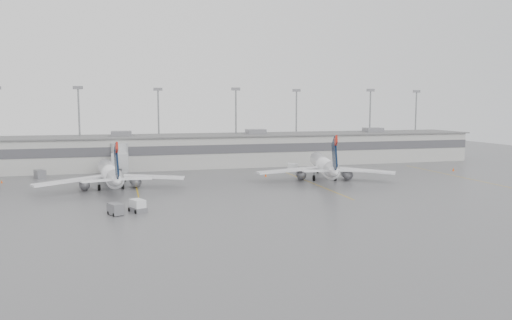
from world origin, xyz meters
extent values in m
plane|color=#535355|center=(0.00, 0.00, 0.00)|extent=(260.00, 260.00, 0.00)
cube|color=#A9A9A4|center=(0.00, 58.00, 4.00)|extent=(150.00, 16.00, 8.00)
cube|color=#47474C|center=(0.00, 49.95, 5.00)|extent=(150.00, 0.15, 2.20)
cube|color=#606060|center=(0.00, 58.00, 8.05)|extent=(152.00, 17.00, 0.30)
cube|color=slate|center=(50.00, 58.00, 8.80)|extent=(5.00, 4.00, 1.30)
cylinder|color=gray|center=(-30.00, 60.00, 10.00)|extent=(0.44, 0.44, 20.00)
cube|color=slate|center=(-30.00, 60.00, 20.20)|extent=(2.40, 0.50, 0.80)
cylinder|color=gray|center=(-10.00, 67.50, 10.00)|extent=(0.44, 0.44, 20.00)
cube|color=slate|center=(-10.00, 67.50, 20.20)|extent=(2.40, 0.50, 0.80)
cylinder|color=gray|center=(10.00, 60.00, 10.00)|extent=(0.44, 0.44, 20.00)
cube|color=slate|center=(10.00, 60.00, 20.20)|extent=(2.40, 0.50, 0.80)
cylinder|color=gray|center=(30.00, 67.50, 10.00)|extent=(0.44, 0.44, 20.00)
cube|color=slate|center=(30.00, 67.50, 20.20)|extent=(2.40, 0.50, 0.80)
cylinder|color=gray|center=(50.00, 60.00, 10.00)|extent=(0.44, 0.44, 20.00)
cube|color=slate|center=(50.00, 60.00, 20.20)|extent=(2.40, 0.50, 0.80)
cylinder|color=gray|center=(70.00, 67.50, 10.00)|extent=(0.44, 0.44, 20.00)
cube|color=slate|center=(70.00, 67.50, 20.20)|extent=(2.40, 0.50, 0.80)
cylinder|color=#989B9D|center=(-20.50, 50.00, 3.50)|extent=(4.00, 4.00, 7.00)
cube|color=#989B9D|center=(-20.50, 43.50, 4.30)|extent=(2.80, 13.00, 2.60)
cube|color=#989B9D|center=(-20.50, 36.00, 4.30)|extent=(3.40, 2.40, 3.00)
cylinder|color=gray|center=(-20.50, 36.00, 1.40)|extent=(0.70, 0.70, 2.80)
cube|color=black|center=(-20.50, 36.00, 0.35)|extent=(2.20, 1.20, 0.70)
cube|color=#C6960B|center=(-17.50, 24.00, 0.01)|extent=(0.25, 40.00, 0.01)
cube|color=#C6960B|center=(17.50, 24.00, 0.01)|extent=(0.25, 40.00, 0.01)
cube|color=#C6960B|center=(52.50, 24.00, 0.01)|extent=(0.25, 40.00, 0.01)
cylinder|color=white|center=(-22.44, 27.49, 3.06)|extent=(5.33, 22.63, 3.06)
cone|color=white|center=(-23.73, 40.08, 3.06)|extent=(3.34, 3.15, 3.06)
cone|color=white|center=(-21.06, 14.00, 3.47)|extent=(3.56, 5.39, 3.06)
cube|color=white|center=(-29.25, 23.92, 2.24)|extent=(13.20, 7.79, 0.36)
cube|color=white|center=(-15.05, 25.38, 2.24)|extent=(13.52, 5.38, 0.36)
cube|color=black|center=(-21.01, 13.49, 6.43)|extent=(0.89, 5.74, 6.67)
cube|color=#A9170D|center=(-20.87, 12.17, 9.08)|extent=(0.51, 2.08, 1.94)
cylinder|color=black|center=(-23.38, 36.63, 0.46)|extent=(0.45, 0.95, 0.92)
cylinder|color=black|center=(-24.36, 25.25, 0.56)|extent=(0.57, 1.16, 1.12)
cylinder|color=black|center=(-20.10, 25.68, 0.56)|extent=(0.57, 1.16, 1.12)
cylinder|color=white|center=(21.73, 27.36, 3.21)|extent=(9.28, 23.59, 3.21)
cone|color=white|center=(25.22, 40.18, 3.21)|extent=(3.89, 3.74, 3.21)
cone|color=white|center=(18.00, 13.61, 3.64)|extent=(4.51, 6.01, 3.21)
cube|color=white|center=(13.71, 26.43, 2.36)|extent=(14.05, 3.46, 0.37)
cube|color=white|center=(28.19, 22.50, 2.36)|extent=(13.18, 9.96, 0.37)
cube|color=black|center=(17.86, 13.09, 6.75)|extent=(1.89, 5.91, 7.01)
cube|color=#A9170D|center=(17.49, 11.75, 9.53)|extent=(0.88, 2.18, 2.03)
cylinder|color=black|center=(24.26, 36.66, 0.48)|extent=(0.61, 1.03, 0.96)
cylinder|color=black|center=(19.00, 25.88, 0.59)|extent=(0.77, 1.26, 1.18)
cylinder|color=black|center=(23.34, 24.70, 0.59)|extent=(0.77, 1.26, 1.18)
cube|color=silver|center=(-18.06, 3.96, 0.94)|extent=(2.48, 2.94, 1.89)
cube|color=slate|center=(-18.06, 3.96, 0.37)|extent=(2.85, 3.41, 0.73)
cylinder|color=black|center=(-19.26, 4.56, 0.29)|extent=(0.45, 0.63, 0.59)
cylinder|color=black|center=(-17.73, 5.26, 0.29)|extent=(0.45, 0.63, 0.59)
cylinder|color=black|center=(-18.38, 2.66, 0.29)|extent=(0.45, 0.63, 0.59)
cylinder|color=black|center=(-16.86, 3.36, 0.29)|extent=(0.45, 0.63, 0.59)
cube|color=slate|center=(-21.26, 2.76, 0.89)|extent=(2.47, 3.02, 1.60)
cylinder|color=black|center=(-22.25, 3.34, 0.26)|extent=(0.41, 0.56, 0.53)
cylinder|color=black|center=(-20.27, 2.18, 0.26)|extent=(0.41, 0.56, 0.53)
cube|color=silver|center=(-21.54, 39.07, 0.88)|extent=(2.70, 1.99, 1.76)
cube|color=silver|center=(20.30, 42.87, 0.88)|extent=(2.86, 2.29, 1.76)
cube|color=slate|center=(-37.39, 44.79, 0.93)|extent=(2.92, 3.47, 1.85)
cone|color=#FE5005|center=(-44.01, 39.87, 0.31)|extent=(0.39, 0.39, 0.62)
cone|color=#FE5005|center=(-21.27, 38.88, 0.38)|extent=(0.48, 0.48, 0.77)
cone|color=#FE5005|center=(10.93, 34.61, 0.39)|extent=(0.49, 0.49, 0.78)
cone|color=#FE5005|center=(57.66, 31.76, 0.39)|extent=(0.49, 0.49, 0.78)
camera|label=1|loc=(-20.30, -71.43, 15.93)|focal=35.00mm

